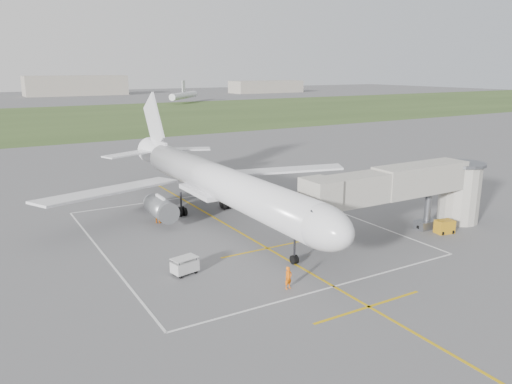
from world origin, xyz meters
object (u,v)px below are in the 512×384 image
airliner (217,182)px  baggage_cart (185,266)px  gpu_unit (445,227)px  ramp_worker_wing (157,214)px  ramp_worker_nose (288,278)px  jet_bridge (415,188)px

airliner → baggage_cart: size_ratio=19.93×
gpu_unit → ramp_worker_wing: size_ratio=1.06×
airliner → ramp_worker_wing: airliner is taller
gpu_unit → ramp_worker_nose: ramp_worker_nose is taller
jet_bridge → baggage_cart: (-24.95, 1.76, -3.99)m
jet_bridge → ramp_worker_nose: jet_bridge is taller
ramp_worker_nose → ramp_worker_wing: 21.85m
ramp_worker_nose → ramp_worker_wing: size_ratio=0.94×
jet_bridge → gpu_unit: jet_bridge is taller
baggage_cart → ramp_worker_nose: (5.91, -6.73, 0.15)m
gpu_unit → airliner: bearing=149.2°
gpu_unit → ramp_worker_nose: 21.91m
ramp_worker_nose → ramp_worker_wing: (-2.96, 21.65, 0.06)m
jet_bridge → airliner: bearing=137.8°
ramp_worker_wing → jet_bridge: bearing=-172.8°
airliner → ramp_worker_wing: 7.56m
gpu_unit → ramp_worker_nose: size_ratio=1.13×
jet_bridge → baggage_cart: size_ratio=9.98×
airliner → gpu_unit: (18.39, -16.28, -3.70)m
jet_bridge → gpu_unit: bearing=-37.3°
gpu_unit → ramp_worker_nose: bearing=-161.5°
airliner → gpu_unit: size_ratio=22.75×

